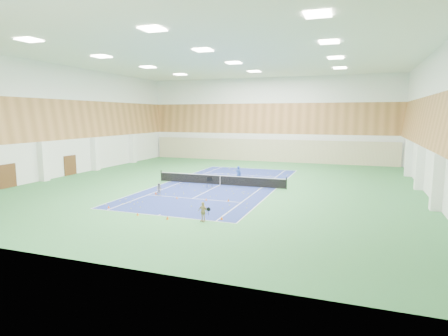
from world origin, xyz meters
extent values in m
plane|color=#32753E|center=(0.00, 0.00, 0.00)|extent=(40.00, 40.00, 0.00)
cube|color=navy|center=(0.00, 0.00, 0.01)|extent=(10.97, 23.77, 0.01)
cube|color=#C6B793|center=(0.00, 19.75, 1.60)|extent=(35.40, 0.16, 3.20)
cube|color=#593319|center=(-17.92, -8.00, 1.10)|extent=(0.08, 1.80, 2.20)
cube|color=#593319|center=(-17.92, 0.00, 1.10)|extent=(0.08, 1.80, 2.20)
imported|color=#203F92|center=(1.21, 2.05, 0.81)|extent=(0.68, 0.53, 1.63)
imported|color=gray|center=(-3.11, -6.24, 0.52)|extent=(0.60, 0.53, 1.05)
imported|color=tan|center=(3.35, -12.13, 0.63)|extent=(0.80, 0.50, 1.27)
cone|color=#E84E0C|center=(-3.61, -5.95, 0.12)|extent=(0.21, 0.21, 0.23)
cone|color=orange|center=(-1.16, -6.84, 0.09)|extent=(0.17, 0.17, 0.19)
cone|color=#D8520B|center=(1.33, -6.69, 0.10)|extent=(0.18, 0.18, 0.20)
cone|color=orange|center=(3.04, -6.35, 0.10)|extent=(0.19, 0.19, 0.21)
cone|color=#FF560D|center=(-4.37, -11.31, 0.10)|extent=(0.18, 0.18, 0.20)
cone|color=#FF660D|center=(-1.32, -12.28, 0.09)|extent=(0.17, 0.17, 0.19)
cone|color=#FF640D|center=(1.01, -12.45, 0.11)|extent=(0.19, 0.19, 0.21)
cone|color=#D6610B|center=(4.33, -11.35, 0.11)|extent=(0.20, 0.20, 0.22)
camera|label=1|loc=(12.35, -33.21, 6.62)|focal=30.00mm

